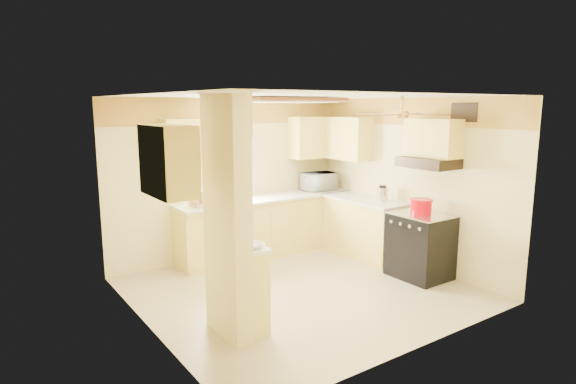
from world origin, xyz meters
TOP-DOWN VIEW (x-y plane):
  - floor at (0.00, 0.00)m, footprint 4.00×4.00m
  - ceiling at (0.00, 0.00)m, footprint 4.00×4.00m
  - wall_back at (0.00, 1.90)m, footprint 4.00×0.00m
  - wall_front at (0.00, -1.90)m, footprint 4.00×0.00m
  - wall_left at (-2.00, 0.00)m, footprint 0.00×3.80m
  - wall_right at (2.00, 0.00)m, footprint 0.00×3.80m
  - wallpaper_border at (0.00, 1.88)m, footprint 4.00×0.02m
  - partition_column at (-1.35, -0.55)m, footprint 0.20×0.70m
  - partition_ledge at (-1.13, -0.55)m, footprint 0.25×0.55m
  - ledge_top at (-1.13, -0.55)m, footprint 0.28×0.58m
  - lower_cabinets_back at (0.50, 1.60)m, footprint 3.00×0.60m
  - lower_cabinets_right at (1.70, 0.60)m, footprint 0.60×1.40m
  - countertop_back at (0.50, 1.59)m, footprint 3.04×0.64m
  - countertop_right at (1.69, 0.60)m, footprint 0.64×1.44m
  - dishwasher_panel at (-0.25, 1.29)m, footprint 0.58×0.02m
  - window at (-0.25, 1.89)m, footprint 0.92×0.02m
  - upper_cab_back_left at (-0.85, 1.72)m, footprint 0.60×0.35m
  - upper_cab_back_right at (1.55, 1.72)m, footprint 0.90×0.35m
  - upper_cab_right at (1.82, 1.25)m, footprint 0.35×1.00m
  - upper_cab_left_wall at (-1.82, -0.25)m, footprint 0.35×0.75m
  - upper_cab_over_stove at (1.82, -0.55)m, footprint 0.35×0.76m
  - stove at (1.67, -0.55)m, footprint 0.68×0.77m
  - range_hood at (1.74, -0.55)m, footprint 0.50×0.76m
  - poster_menu at (-1.24, -0.55)m, footprint 0.02×0.42m
  - poster_nashville at (-1.24, -0.55)m, footprint 0.02×0.42m
  - ceiling_light_panel at (0.10, 0.50)m, footprint 1.35×0.95m
  - ceiling_fan at (1.00, -0.70)m, footprint 1.15×1.15m
  - vent_grate at (1.98, -0.90)m, footprint 0.02×0.40m
  - microwave at (1.57, 1.61)m, footprint 0.58×0.42m
  - bowl at (-1.12, -0.69)m, footprint 0.22×0.22m
  - dutch_oven at (1.66, -0.54)m, footprint 0.31×0.31m
  - kettle at (1.75, 0.29)m, footprint 0.16×0.16m
  - dish_rack at (-0.59, 1.59)m, footprint 0.42×0.33m
  - utensil_crock at (0.02, 1.65)m, footprint 0.10×0.10m

SIDE VIEW (x-z plane):
  - floor at x=0.00m, z-range 0.00..0.00m
  - dishwasher_panel at x=-0.25m, z-range 0.03..0.83m
  - partition_ledge at x=-1.13m, z-range 0.00..0.90m
  - lower_cabinets_back at x=0.50m, z-range 0.00..0.90m
  - lower_cabinets_right at x=1.70m, z-range 0.00..0.90m
  - stove at x=1.67m, z-range 0.00..0.92m
  - ledge_top at x=-1.13m, z-range 0.90..0.94m
  - countertop_back at x=0.50m, z-range 0.90..0.94m
  - countertop_right at x=1.69m, z-range 0.90..0.94m
  - bowl at x=-1.12m, z-range 0.94..0.99m
  - utensil_crock at x=0.02m, z-range 0.91..1.11m
  - dutch_oven at x=1.66m, z-range 0.92..1.12m
  - dish_rack at x=-0.59m, z-range 0.91..1.14m
  - kettle at x=1.75m, z-range 0.93..1.18m
  - microwave at x=1.57m, z-range 0.94..1.25m
  - poster_nashville at x=-1.24m, z-range 0.92..1.48m
  - wall_back at x=0.00m, z-range -0.75..3.25m
  - wall_front at x=0.00m, z-range -0.75..3.25m
  - wall_left at x=-2.00m, z-range -0.65..3.15m
  - wall_right at x=2.00m, z-range -0.65..3.15m
  - partition_column at x=-1.35m, z-range 0.00..2.50m
  - window at x=-0.25m, z-range 1.04..2.06m
  - range_hood at x=1.74m, z-range 1.55..1.69m
  - upper_cab_back_left at x=-0.85m, z-range 1.50..2.20m
  - upper_cab_back_right at x=1.55m, z-range 1.50..2.20m
  - upper_cab_right at x=1.82m, z-range 1.50..2.20m
  - upper_cab_left_wall at x=-1.82m, z-range 1.50..2.20m
  - poster_menu at x=-1.24m, z-range 1.57..2.14m
  - upper_cab_over_stove at x=1.82m, z-range 1.69..2.21m
  - ceiling_fan at x=1.00m, z-range 2.16..2.42m
  - wallpaper_border at x=0.00m, z-range 2.10..2.50m
  - vent_grate at x=1.98m, z-range 2.17..2.42m
  - ceiling_light_panel at x=0.10m, z-range 2.42..2.49m
  - ceiling at x=0.00m, z-range 2.50..2.50m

